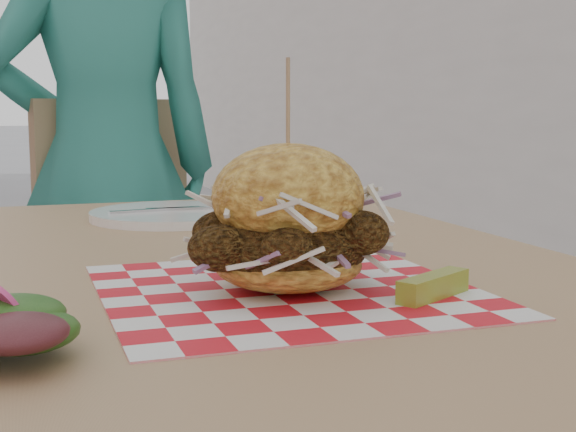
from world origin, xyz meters
The scene contains 8 objects.
diner centered at (0.12, 1.21, 0.78)m, with size 0.57×0.37×1.56m, color #2D8273.
patio_table centered at (0.15, 0.13, 0.67)m, with size 0.80×1.20×0.75m.
patio_chair centered at (0.12, 1.22, 0.55)m, with size 0.53×0.54×0.95m.
paper_liner centered at (0.16, -0.07, 0.75)m, with size 0.36×0.36×0.00m, color red.
sandwich centered at (0.16, -0.07, 0.81)m, with size 0.20×0.20×0.23m.
pickle_spear centered at (0.28, -0.15, 0.76)m, with size 0.10×0.02×0.02m, color #A3A530.
place_setting centered at (0.15, 0.47, 0.76)m, with size 0.27×0.27×0.02m.
kraft_tray centered at (0.38, 0.47, 0.77)m, with size 0.15×0.12×0.06m.
Camera 1 is at (-0.09, -0.81, 0.93)m, focal length 50.00 mm.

